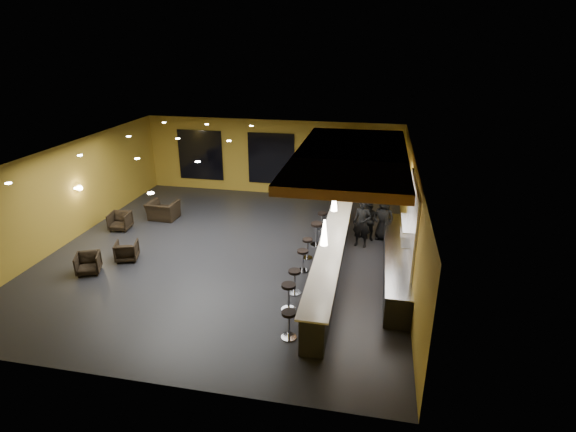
% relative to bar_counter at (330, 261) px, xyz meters
% --- Properties ---
extents(floor, '(12.00, 13.00, 0.10)m').
position_rel_bar_counter_xyz_m(floor, '(-3.65, 1.00, -0.55)').
color(floor, black).
rests_on(floor, ground).
extents(ceiling, '(12.00, 13.00, 0.10)m').
position_rel_bar_counter_xyz_m(ceiling, '(-3.65, 1.00, 3.05)').
color(ceiling, black).
extents(wall_back, '(12.00, 0.10, 3.50)m').
position_rel_bar_counter_xyz_m(wall_back, '(-3.65, 7.55, 1.25)').
color(wall_back, olive).
rests_on(wall_back, floor).
extents(wall_front, '(12.00, 0.10, 3.50)m').
position_rel_bar_counter_xyz_m(wall_front, '(-3.65, -5.55, 1.25)').
color(wall_front, olive).
rests_on(wall_front, floor).
extents(wall_left, '(0.10, 13.00, 3.50)m').
position_rel_bar_counter_xyz_m(wall_left, '(-9.70, 1.00, 1.25)').
color(wall_left, olive).
rests_on(wall_left, floor).
extents(wall_right, '(0.10, 13.00, 3.50)m').
position_rel_bar_counter_xyz_m(wall_right, '(2.40, 1.00, 1.25)').
color(wall_right, olive).
rests_on(wall_right, floor).
extents(wood_soffit, '(3.60, 8.00, 0.28)m').
position_rel_bar_counter_xyz_m(wood_soffit, '(0.35, 2.00, 2.86)').
color(wood_soffit, '#BD7237').
rests_on(wood_soffit, ceiling).
extents(window_left, '(2.20, 0.06, 2.40)m').
position_rel_bar_counter_xyz_m(window_left, '(-7.15, 7.44, 1.20)').
color(window_left, black).
rests_on(window_left, wall_back).
extents(window_center, '(2.20, 0.06, 2.40)m').
position_rel_bar_counter_xyz_m(window_center, '(-3.65, 7.44, 1.20)').
color(window_center, black).
rests_on(window_center, wall_back).
extents(window_right, '(2.20, 0.06, 2.40)m').
position_rel_bar_counter_xyz_m(window_right, '(-0.65, 7.44, 1.20)').
color(window_right, black).
rests_on(window_right, wall_back).
extents(tile_backsplash, '(0.06, 3.20, 2.40)m').
position_rel_bar_counter_xyz_m(tile_backsplash, '(2.31, 0.00, 1.50)').
color(tile_backsplash, white).
rests_on(tile_backsplash, wall_right).
extents(bar_counter, '(0.60, 8.00, 1.00)m').
position_rel_bar_counter_xyz_m(bar_counter, '(0.00, 0.00, 0.00)').
color(bar_counter, black).
rests_on(bar_counter, floor).
extents(bar_top, '(0.78, 8.10, 0.05)m').
position_rel_bar_counter_xyz_m(bar_top, '(0.00, 0.00, 0.52)').
color(bar_top, white).
rests_on(bar_top, bar_counter).
extents(prep_counter, '(0.70, 6.00, 0.86)m').
position_rel_bar_counter_xyz_m(prep_counter, '(2.00, 0.50, -0.07)').
color(prep_counter, black).
rests_on(prep_counter, floor).
extents(prep_top, '(0.72, 6.00, 0.03)m').
position_rel_bar_counter_xyz_m(prep_top, '(2.00, 0.50, 0.39)').
color(prep_top, silver).
rests_on(prep_top, prep_counter).
extents(wall_shelf_lower, '(0.30, 1.50, 0.03)m').
position_rel_bar_counter_xyz_m(wall_shelf_lower, '(2.17, -0.20, 1.10)').
color(wall_shelf_lower, silver).
rests_on(wall_shelf_lower, wall_right).
extents(wall_shelf_upper, '(0.30, 1.50, 0.03)m').
position_rel_bar_counter_xyz_m(wall_shelf_upper, '(2.17, -0.20, 1.55)').
color(wall_shelf_upper, silver).
rests_on(wall_shelf_upper, wall_right).
extents(column, '(0.60, 0.60, 3.50)m').
position_rel_bar_counter_xyz_m(column, '(0.00, 4.60, 1.25)').
color(column, olive).
rests_on(column, floor).
extents(wall_sconce, '(0.22, 0.22, 0.22)m').
position_rel_bar_counter_xyz_m(wall_sconce, '(-9.53, 1.50, 1.30)').
color(wall_sconce, '#FFE5B2').
rests_on(wall_sconce, wall_left).
extents(pendant_0, '(0.20, 0.20, 0.70)m').
position_rel_bar_counter_xyz_m(pendant_0, '(0.00, -2.00, 1.85)').
color(pendant_0, white).
rests_on(pendant_0, wood_soffit).
extents(pendant_1, '(0.20, 0.20, 0.70)m').
position_rel_bar_counter_xyz_m(pendant_1, '(0.00, 0.50, 1.85)').
color(pendant_1, white).
rests_on(pendant_1, wood_soffit).
extents(pendant_2, '(0.20, 0.20, 0.70)m').
position_rel_bar_counter_xyz_m(pendant_2, '(0.00, 3.00, 1.85)').
color(pendant_2, white).
rests_on(pendant_2, wood_soffit).
extents(staff_a, '(0.74, 0.58, 1.78)m').
position_rel_bar_counter_xyz_m(staff_a, '(0.84, 2.35, 0.39)').
color(staff_a, black).
rests_on(staff_a, floor).
extents(staff_b, '(0.89, 0.80, 1.50)m').
position_rel_bar_counter_xyz_m(staff_b, '(1.07, 2.94, 0.25)').
color(staff_b, black).
rests_on(staff_b, floor).
extents(staff_c, '(0.93, 0.76, 1.65)m').
position_rel_bar_counter_xyz_m(staff_c, '(1.60, 3.13, 0.32)').
color(staff_c, black).
rests_on(staff_c, floor).
extents(armchair_a, '(0.93, 0.94, 0.65)m').
position_rel_bar_counter_xyz_m(armchair_a, '(-7.54, -1.33, -0.17)').
color(armchair_a, black).
rests_on(armchair_a, floor).
extents(armchair_b, '(0.89, 0.90, 0.65)m').
position_rel_bar_counter_xyz_m(armchair_b, '(-6.82, -0.26, -0.17)').
color(armchair_b, black).
rests_on(armchair_b, floor).
extents(armchair_c, '(0.83, 0.85, 0.70)m').
position_rel_bar_counter_xyz_m(armchair_c, '(-8.41, 2.03, -0.15)').
color(armchair_c, black).
rests_on(armchair_c, floor).
extents(armchair_d, '(1.19, 1.05, 0.75)m').
position_rel_bar_counter_xyz_m(armchair_d, '(-7.26, 3.36, -0.13)').
color(armchair_d, black).
rests_on(armchair_d, floor).
extents(bar_stool_0, '(0.39, 0.39, 0.76)m').
position_rel_bar_counter_xyz_m(bar_stool_0, '(-0.65, -3.35, -0.01)').
color(bar_stool_0, silver).
rests_on(bar_stool_0, floor).
extents(bar_stool_1, '(0.41, 0.41, 0.81)m').
position_rel_bar_counter_xyz_m(bar_stool_1, '(-0.90, -2.15, 0.02)').
color(bar_stool_1, silver).
rests_on(bar_stool_1, floor).
extents(bar_stool_2, '(0.38, 0.38, 0.75)m').
position_rel_bar_counter_xyz_m(bar_stool_2, '(-0.90, -1.25, -0.02)').
color(bar_stool_2, silver).
rests_on(bar_stool_2, floor).
extents(bar_stool_3, '(0.38, 0.38, 0.75)m').
position_rel_bar_counter_xyz_m(bar_stool_3, '(-0.89, 0.10, -0.02)').
color(bar_stool_3, silver).
rests_on(bar_stool_3, floor).
extents(bar_stool_4, '(0.36, 0.36, 0.71)m').
position_rel_bar_counter_xyz_m(bar_stool_4, '(-0.89, 1.03, -0.04)').
color(bar_stool_4, silver).
rests_on(bar_stool_4, floor).
extents(bar_stool_5, '(0.43, 0.43, 0.86)m').
position_rel_bar_counter_xyz_m(bar_stool_5, '(-0.73, 2.12, 0.05)').
color(bar_stool_5, silver).
rests_on(bar_stool_5, floor).
extents(bar_stool_6, '(0.36, 0.36, 0.71)m').
position_rel_bar_counter_xyz_m(bar_stool_6, '(-0.71, 3.53, -0.04)').
color(bar_stool_6, silver).
rests_on(bar_stool_6, floor).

